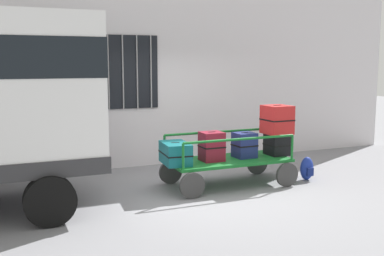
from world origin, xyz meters
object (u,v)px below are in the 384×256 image
object	(u,v)px
suitcase_midleft_bottom	(212,146)
suitcase_midright_bottom	(277,144)
suitcase_left_bottom	(175,153)
luggage_cart	(228,164)
suitcase_center_bottom	(244,145)
suitcase_midright_middle	(277,120)
backpack	(307,169)

from	to	relation	value
suitcase_midleft_bottom	suitcase_midright_bottom	xyz separation A→B (m)	(1.35, -0.00, -0.06)
suitcase_left_bottom	suitcase_midright_bottom	xyz separation A→B (m)	(2.02, -0.03, 0.01)
luggage_cart	suitcase_center_bottom	world-z (taller)	suitcase_center_bottom
suitcase_midright_middle	backpack	bearing A→B (deg)	-25.37
suitcase_midright_bottom	suitcase_left_bottom	bearing A→B (deg)	179.16
luggage_cart	suitcase_left_bottom	distance (m)	1.05
luggage_cart	suitcase_midleft_bottom	xyz separation A→B (m)	(-0.34, -0.01, 0.35)
luggage_cart	suitcase_midright_bottom	distance (m)	1.05
suitcase_left_bottom	suitcase_center_bottom	world-z (taller)	suitcase_center_bottom
luggage_cart	suitcase_left_bottom	bearing A→B (deg)	179.35
luggage_cart	suitcase_midright_middle	xyz separation A→B (m)	(1.01, -0.00, 0.76)
suitcase_midleft_bottom	backpack	distance (m)	1.96
suitcase_midleft_bottom	luggage_cart	bearing A→B (deg)	2.33
suitcase_midright_bottom	backpack	distance (m)	0.74
backpack	suitcase_center_bottom	bearing A→B (deg)	167.40
backpack	suitcase_left_bottom	bearing A→B (deg)	174.07
suitcase_left_bottom	suitcase_midleft_bottom	bearing A→B (deg)	-2.15
luggage_cart	suitcase_midright_middle	world-z (taller)	suitcase_midright_middle
suitcase_midright_middle	suitcase_center_bottom	bearing A→B (deg)	178.45
luggage_cart	suitcase_left_bottom	size ratio (longest dim) A/B	3.12
suitcase_center_bottom	suitcase_midright_bottom	xyz separation A→B (m)	(0.67, -0.03, -0.03)
suitcase_midleft_bottom	suitcase_midright_middle	bearing A→B (deg)	0.46
suitcase_midright_bottom	backpack	xyz separation A→B (m)	(0.53, -0.24, -0.46)
luggage_cart	suitcase_center_bottom	xyz separation A→B (m)	(0.34, 0.02, 0.32)
suitcase_midright_bottom	backpack	size ratio (longest dim) A/B	0.92
suitcase_midleft_bottom	backpack	world-z (taller)	suitcase_midleft_bottom
suitcase_midleft_bottom	backpack	xyz separation A→B (m)	(1.87, -0.24, -0.52)
luggage_cart	suitcase_midleft_bottom	distance (m)	0.49
suitcase_midright_middle	suitcase_midright_bottom	bearing A→B (deg)	-90.00
suitcase_center_bottom	backpack	size ratio (longest dim) A/B	1.05
suitcase_left_bottom	suitcase_midleft_bottom	xyz separation A→B (m)	(0.67, -0.03, 0.07)
suitcase_midright_middle	backpack	world-z (taller)	suitcase_midright_middle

